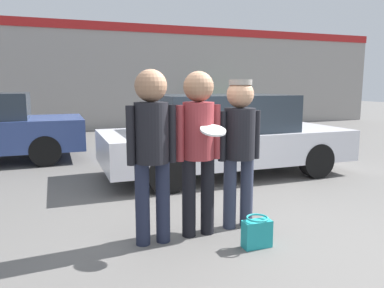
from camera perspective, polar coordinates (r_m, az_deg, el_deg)
The scene contains 8 objects.
ground_plane at distance 4.35m, azimuth 5.54°, elevation -13.48°, with size 56.00×56.00×0.00m, color #5B5956.
storefront_building at distance 14.16m, azimuth -13.34°, elevation 10.03°, with size 24.00×0.22×3.87m.
person_left at distance 3.83m, azimuth -6.16°, elevation 0.52°, with size 0.52×0.35×1.82m.
person_middle_with_frisbee at distance 4.03m, azimuth 1.00°, elevation 0.85°, with size 0.51×0.55×1.81m.
person_right at distance 4.31m, azimuth 7.23°, elevation 0.66°, with size 0.52×0.35×1.72m.
parked_car_near at distance 6.98m, azimuth 4.96°, elevation 1.36°, with size 4.55×1.90×1.48m.
shrub at distance 14.55m, azimuth 3.57°, elevation 4.79°, with size 1.18×1.18×1.18m.
handbag at distance 4.01m, azimuth 9.86°, elevation -13.16°, with size 0.30×0.23×0.32m.
Camera 1 is at (-1.77, -3.61, 1.66)m, focal length 35.00 mm.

